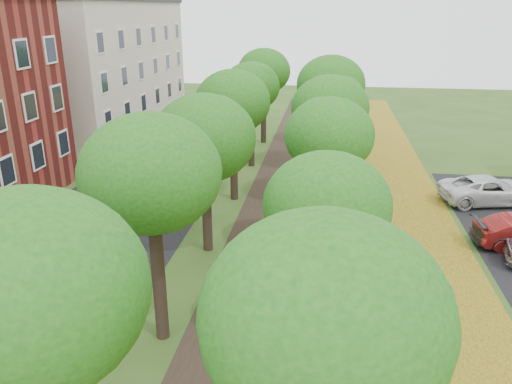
% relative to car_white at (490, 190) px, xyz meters
% --- Properties ---
extents(street_asphalt, '(8.00, 70.00, 0.01)m').
position_rel_car_white_xyz_m(street_asphalt, '(-18.50, -4.33, -0.70)').
color(street_asphalt, black).
rests_on(street_asphalt, ground).
extents(footpath, '(3.20, 70.00, 0.01)m').
position_rel_car_white_xyz_m(footpath, '(-11.00, -4.33, -0.70)').
color(footpath, black).
rests_on(footpath, ground).
extents(leaf_verge, '(7.50, 70.00, 0.01)m').
position_rel_car_white_xyz_m(leaf_verge, '(-6.00, -4.33, -0.69)').
color(leaf_verge, '#AB9A1F').
rests_on(leaf_verge, ground).
extents(tree_row_west, '(3.73, 33.73, 6.49)m').
position_rel_car_white_xyz_m(tree_row_west, '(-13.20, -4.33, 4.16)').
color(tree_row_west, black).
rests_on(tree_row_west, ground).
extents(tree_row_east, '(3.73, 33.73, 6.49)m').
position_rel_car_white_xyz_m(tree_row_east, '(-8.40, -4.33, 4.16)').
color(tree_row_east, black).
rests_on(tree_row_east, ground).
extents(building_cream, '(10.30, 20.30, 10.40)m').
position_rel_car_white_xyz_m(building_cream, '(-28.00, 13.67, 4.51)').
color(building_cream, beige).
rests_on(building_cream, ground).
extents(car_white, '(5.40, 3.31, 1.40)m').
position_rel_car_white_xyz_m(car_white, '(0.00, 0.00, 0.00)').
color(car_white, silver).
rests_on(car_white, ground).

